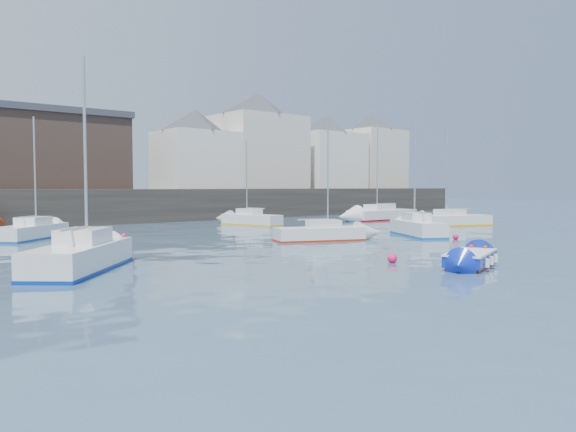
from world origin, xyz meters
TOP-DOWN VIEW (x-y plane):
  - water at (0.00, 0.00)m, footprint 220.00×220.00m
  - quay_wall at (0.00, 35.00)m, footprint 90.00×5.00m
  - land_strip at (0.00, 53.00)m, footprint 90.00×32.00m
  - bldg_east_a at (20.00, 42.00)m, footprint 13.36×13.36m
  - bldg_east_b at (31.00, 41.50)m, footprint 11.88×11.88m
  - bldg_east_c at (40.00, 41.50)m, footprint 11.14×11.14m
  - bldg_east_d at (11.00, 41.50)m, footprint 11.14×11.14m
  - warehouse at (-6.00, 43.00)m, footprint 16.40×10.40m
  - blue_dinghy at (-1.16, -0.88)m, footprint 3.66×2.52m
  - sailboat_a at (-13.48, 8.12)m, footprint 5.73×6.13m
  - sailboat_b at (1.76, 11.14)m, footprint 5.64×3.56m
  - sailboat_c at (8.86, 9.43)m, footprint 4.22×5.66m
  - sailboat_d at (19.04, 13.67)m, footprint 6.67×4.25m
  - sailboat_f at (6.65, 24.94)m, footprint 2.96×5.73m
  - sailboat_g at (20.74, 22.81)m, footprint 7.64×2.46m
  - sailboat_h at (-11.27, 23.22)m, footprint 5.53×5.44m
  - buoy_near at (-2.51, 2.00)m, footprint 0.42×0.42m
  - buoy_mid at (8.72, 6.43)m, footprint 0.36×0.36m
  - buoy_far at (-6.81, 19.72)m, footprint 0.36×0.36m

SIDE VIEW (x-z plane):
  - water at x=0.00m, z-range 0.00..0.00m
  - buoy_near at x=-2.51m, z-range -0.21..0.21m
  - buoy_mid at x=8.72m, z-range -0.18..0.18m
  - buoy_far at x=-6.81m, z-range -0.18..0.18m
  - blue_dinghy at x=-1.16m, z-range 0.04..0.68m
  - sailboat_b at x=1.76m, z-range -3.01..3.92m
  - sailboat_h at x=-11.27m, z-range -3.29..4.28m
  - sailboat_d at x=19.04m, z-range -3.57..4.56m
  - sailboat_f at x=6.65m, z-range -3.06..4.06m
  - sailboat_g at x=20.74m, z-range -4.28..5.38m
  - sailboat_c at x=8.86m, z-range -3.07..4.18m
  - sailboat_a at x=-13.48m, z-range -3.56..4.72m
  - land_strip at x=0.00m, z-range 0.00..2.80m
  - quay_wall at x=0.00m, z-range 0.00..3.00m
  - warehouse at x=-6.00m, z-range 2.82..10.42m
  - bldg_east_d at x=11.00m, z-range 2.89..11.84m
  - bldg_east_b at x=31.00m, z-range 2.89..12.84m
  - bldg_east_c at x=40.00m, z-range 2.90..13.85m
  - bldg_east_a at x=20.00m, z-range 2.91..14.71m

